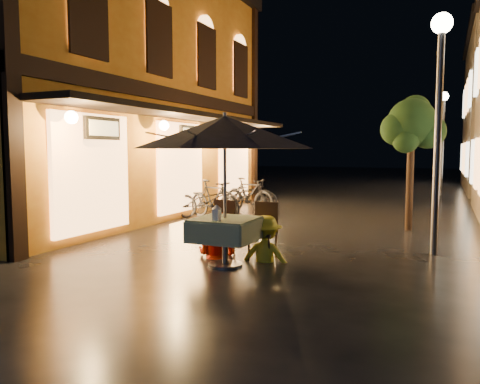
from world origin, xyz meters
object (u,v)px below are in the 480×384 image
at_px(bicycle_0, 207,201).
at_px(patio_umbrella, 225,132).
at_px(table_lantern, 217,212).
at_px(person_orange, 217,212).
at_px(streetlamp_near, 439,90).
at_px(cafe_table, 225,230).
at_px(person_yellow, 266,217).

bearing_deg(bicycle_0, patio_umbrella, -151.89).
relative_size(table_lantern, person_orange, 0.16).
height_order(person_orange, bicycle_0, person_orange).
xyz_separation_m(streetlamp_near, bicycle_0, (-5.74, 2.17, -2.42)).
bearing_deg(cafe_table, patio_umbrella, 90.00).
relative_size(patio_umbrella, person_orange, 1.84).
height_order(person_yellow, bicycle_0, person_yellow).
bearing_deg(person_orange, bicycle_0, -56.02).
relative_size(streetlamp_near, table_lantern, 16.92).
height_order(table_lantern, person_orange, person_orange).
height_order(patio_umbrella, person_orange, patio_umbrella).
distance_m(table_lantern, bicycle_0, 5.46).
bearing_deg(table_lantern, person_orange, 116.72).
distance_m(patio_umbrella, bicycle_0, 5.44).
distance_m(cafe_table, person_orange, 0.72).
relative_size(table_lantern, bicycle_0, 0.13).
relative_size(person_orange, person_yellow, 1.04).
bearing_deg(person_yellow, streetlamp_near, -153.31).
xyz_separation_m(streetlamp_near, table_lantern, (-3.07, -2.58, -2.00)).
distance_m(streetlamp_near, bicycle_0, 6.59).
bearing_deg(streetlamp_near, person_yellow, -147.08).
bearing_deg(table_lantern, streetlamp_near, 39.96).
bearing_deg(streetlamp_near, cafe_table, -143.47).
bearing_deg(bicycle_0, table_lantern, -153.51).
xyz_separation_m(cafe_table, person_yellow, (0.48, 0.60, 0.16)).
bearing_deg(bicycle_0, person_yellow, -143.62).
relative_size(cafe_table, person_orange, 0.64).
distance_m(streetlamp_near, patio_umbrella, 3.90).
xyz_separation_m(table_lantern, person_orange, (-0.43, 0.85, -0.14)).
bearing_deg(patio_umbrella, person_orange, 127.89).
xyz_separation_m(streetlamp_near, cafe_table, (-3.07, -2.28, -2.33)).
distance_m(patio_umbrella, person_orange, 1.54).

